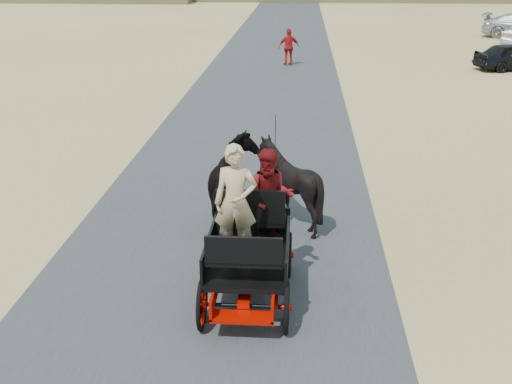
# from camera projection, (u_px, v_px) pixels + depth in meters

# --- Properties ---
(ground) EXTENTS (140.00, 140.00, 0.00)m
(ground) POSITION_uv_depth(u_px,v_px,m) (211.00, 289.00, 10.51)
(ground) COLOR tan
(road) EXTENTS (6.00, 140.00, 0.01)m
(road) POSITION_uv_depth(u_px,v_px,m) (211.00, 288.00, 10.51)
(road) COLOR #38383A
(road) RESTS_ON ground
(carriage) EXTENTS (1.30, 2.40, 0.72)m
(carriage) POSITION_uv_depth(u_px,v_px,m) (249.00, 278.00, 10.11)
(carriage) COLOR black
(carriage) RESTS_ON ground
(horse_left) EXTENTS (0.91, 2.01, 1.70)m
(horse_left) POSITION_uv_depth(u_px,v_px,m) (233.00, 183.00, 12.77)
(horse_left) COLOR black
(horse_left) RESTS_ON ground
(horse_right) EXTENTS (1.37, 1.54, 1.70)m
(horse_right) POSITION_uv_depth(u_px,v_px,m) (289.00, 184.00, 12.70)
(horse_right) COLOR black
(horse_right) RESTS_ON ground
(driver_man) EXTENTS (0.66, 0.43, 1.80)m
(driver_man) POSITION_uv_depth(u_px,v_px,m) (236.00, 202.00, 9.72)
(driver_man) COLOR tan
(driver_man) RESTS_ON carriage
(passenger_woman) EXTENTS (0.77, 0.60, 1.58)m
(passenger_woman) POSITION_uv_depth(u_px,v_px,m) (270.00, 197.00, 10.24)
(passenger_woman) COLOR #660C0F
(passenger_woman) RESTS_ON carriage
(pedestrian) EXTENTS (1.09, 0.67, 1.73)m
(pedestrian) POSITION_uv_depth(u_px,v_px,m) (289.00, 47.00, 30.21)
(pedestrian) COLOR #AF1419
(pedestrian) RESTS_ON ground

